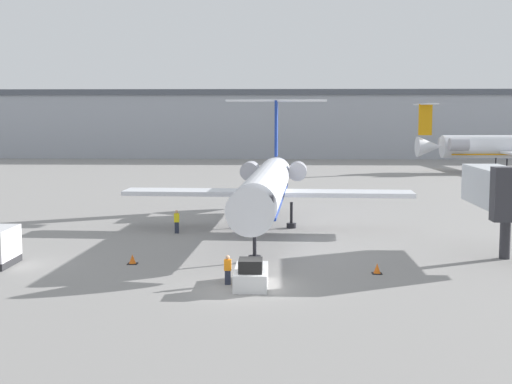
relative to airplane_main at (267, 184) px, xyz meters
The scene contains 10 objects.
ground_plane 20.66m from the airplane_main, 92.13° to the right, with size 600.00×600.00×0.00m, color gray.
terminal_building 99.76m from the airplane_main, 90.43° to the left, with size 180.00×16.80×14.58m.
airplane_main is the anchor object (origin of this frame).
pushback_tug 19.55m from the airplane_main, 91.70° to the right, with size 1.82×4.10×1.66m.
worker_near_tug 19.37m from the airplane_main, 95.65° to the right, with size 0.40×0.24×1.66m.
worker_by_wing 7.96m from the airplane_main, 163.46° to the right, with size 0.40×0.26×1.86m.
traffic_cone_left 16.49m from the airplane_main, 121.02° to the right, with size 0.63×0.63×0.62m.
traffic_cone_right 17.82m from the airplane_main, 67.11° to the right, with size 0.59×0.59×0.64m.
airplane_parked_far_left 70.41m from the airplane_main, 57.30° to the left, with size 30.34×38.65×11.11m.
jet_bridge 18.62m from the airplane_main, 31.97° to the right, with size 3.20×9.29×6.19m.
Camera 1 is at (1.71, -37.58, 9.47)m, focal length 50.00 mm.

